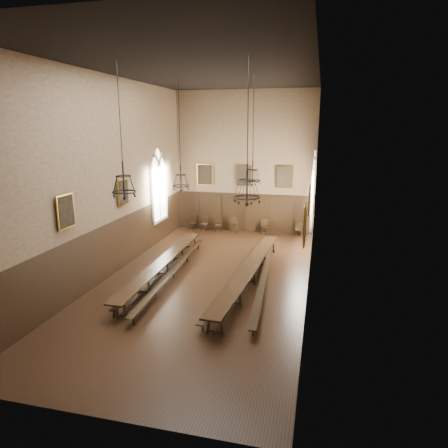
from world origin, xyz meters
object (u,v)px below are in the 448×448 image
at_px(bench_right_inner, 234,279).
at_px(chair_1, 204,226).
at_px(chair_3, 234,228).
at_px(bench_right_outer, 263,282).
at_px(chandelier_front_right, 247,189).
at_px(chair_7, 298,232).
at_px(chandelier_back_right, 252,173).
at_px(chair_5, 264,229).
at_px(table_left, 163,268).
at_px(chair_2, 219,227).
at_px(chandelier_front_left, 124,184).
at_px(table_right, 249,275).
at_px(chandelier_back_left, 181,179).
at_px(bench_left_inner, 173,272).
at_px(bench_left_outer, 156,269).
at_px(chair_0, 193,226).

bearing_deg(bench_right_inner, chair_1, 114.38).
relative_size(bench_right_inner, chair_3, 8.97).
height_order(bench_right_outer, chandelier_front_right, chandelier_front_right).
relative_size(chair_7, chandelier_back_right, 0.20).
xyz_separation_m(chair_3, chair_5, (1.99, 0.14, -0.01)).
relative_size(table_left, chair_1, 10.37).
height_order(bench_right_outer, chair_2, chair_2).
relative_size(chair_7, chandelier_front_left, 0.20).
xyz_separation_m(bench_right_outer, chair_1, (-5.23, 8.72, 0.02)).
xyz_separation_m(bench_right_outer, chandelier_back_right, (-0.93, 2.25, 4.41)).
distance_m(table_right, chandelier_back_left, 6.09).
bearing_deg(chair_1, bench_left_inner, -78.29).
bearing_deg(bench_left_outer, chair_3, 77.07).
bearing_deg(chair_5, bench_right_outer, -99.53).
distance_m(table_right, chair_1, 9.61).
height_order(chair_3, chandelier_front_right, chandelier_front_right).
bearing_deg(chair_2, chair_3, -10.85).
bearing_deg(chair_0, chandelier_back_left, -62.57).
height_order(chair_1, chair_5, chair_5).
bearing_deg(chair_7, chair_1, 173.11).
distance_m(bench_right_inner, chandelier_front_left, 6.36).
height_order(chair_0, chandelier_front_right, chandelier_front_right).
xyz_separation_m(bench_right_inner, bench_right_outer, (1.28, 0.01, -0.00)).
height_order(bench_left_outer, chair_2, chair_2).
bearing_deg(chair_1, chair_3, 2.36).
height_order(chair_5, chair_7, chair_5).
distance_m(chandelier_back_right, chandelier_front_left, 6.39).
bearing_deg(chair_1, chandelier_back_left, -79.98).
bearing_deg(chair_2, bench_left_outer, -103.57).
distance_m(table_left, bench_right_inner, 3.45).
bearing_deg(chandelier_front_left, chair_1, 91.86).
bearing_deg(bench_left_outer, table_left, -5.52).
distance_m(bench_left_outer, bench_left_inner, 0.96).
bearing_deg(table_right, bench_left_outer, 179.28).
height_order(bench_right_inner, chair_3, chair_3).
distance_m(chair_3, chandelier_back_left, 7.15).
relative_size(table_left, chandelier_back_left, 1.84).
height_order(chair_2, chandelier_back_right, chandelier_back_right).
height_order(table_left, chair_7, chair_7).
height_order(bench_left_outer, bench_left_inner, bench_left_inner).
relative_size(bench_left_outer, chair_2, 10.16).
relative_size(table_left, chandelier_front_right, 2.03).
xyz_separation_m(table_right, chair_5, (-0.51, 8.52, -0.10)).
bearing_deg(bench_left_outer, chair_2, 84.12).
bearing_deg(chair_7, table_right, -107.36).
distance_m(chandelier_back_left, chandelier_back_right, 3.81).
bearing_deg(chair_3, chair_1, -178.83).
relative_size(table_right, chair_5, 10.45).
bearing_deg(chandelier_front_left, chair_7, 62.94).
relative_size(bench_left_outer, bench_right_inner, 1.01).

